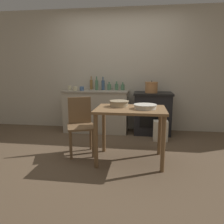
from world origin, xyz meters
name	(u,v)px	position (x,y,z in m)	size (l,w,h in m)	color
ground_plane	(107,155)	(0.00, 0.00, 0.00)	(14.00, 14.00, 0.00)	brown
wall_back	(119,71)	(0.00, 1.58, 1.27)	(8.00, 0.07, 2.55)	beige
counter_cabinet	(96,111)	(-0.44, 1.29, 0.44)	(1.34, 0.55, 0.87)	#B2A893
stove	(152,113)	(0.73, 1.29, 0.42)	(0.76, 0.57, 0.84)	black
work_table	(131,117)	(0.37, -0.16, 0.65)	(0.97, 0.69, 0.78)	olive
chair	(80,124)	(-0.42, 0.04, 0.47)	(0.51, 0.51, 0.88)	brown
flour_sack	(160,131)	(0.87, 0.81, 0.19)	(0.26, 0.18, 0.38)	beige
stock_pot	(151,87)	(0.69, 1.24, 0.95)	(0.26, 0.26, 0.24)	#B77A47
mixing_bowl_large	(145,106)	(0.57, -0.18, 0.81)	(0.32, 0.32, 0.06)	silver
mixing_bowl_small	(119,103)	(0.19, -0.05, 0.82)	(0.28, 0.28, 0.09)	tan
bottle_far_left	(117,87)	(-0.03, 1.43, 0.94)	(0.07, 0.07, 0.18)	#517F5B
bottle_left	(123,87)	(0.11, 1.42, 0.94)	(0.08, 0.08, 0.16)	#517F5B
bottle_mid_left	(97,85)	(-0.44, 1.37, 0.98)	(0.06, 0.06, 0.28)	#517F5B
bottle_center_left	(109,87)	(-0.18, 1.41, 0.94)	(0.08, 0.08, 0.17)	#517F5B
bottle_center	(103,85)	(-0.31, 1.39, 0.98)	(0.07, 0.07, 0.28)	#3D5675
bottle_center_right	(91,84)	(-0.58, 1.48, 0.98)	(0.06, 0.06, 0.28)	olive
cup_mid_right	(82,89)	(-0.72, 1.20, 0.91)	(0.09, 0.09, 0.08)	#4C6B99
cup_right	(70,88)	(-0.99, 1.23, 0.92)	(0.07, 0.07, 0.10)	beige
cup_far_right	(75,89)	(-0.84, 1.13, 0.92)	(0.09, 0.09, 0.09)	beige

